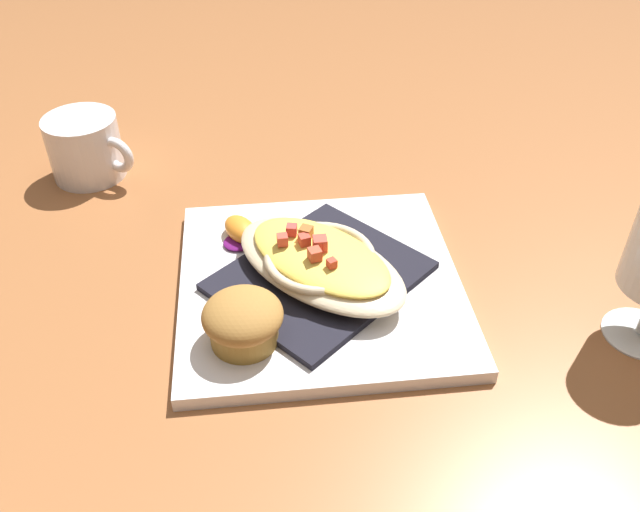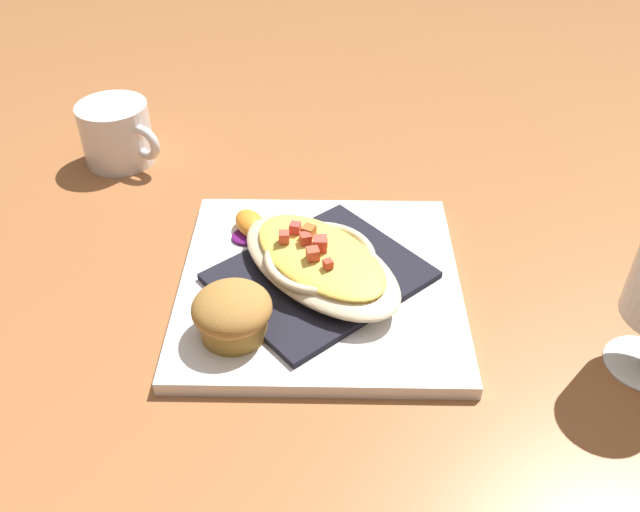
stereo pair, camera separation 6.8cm
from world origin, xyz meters
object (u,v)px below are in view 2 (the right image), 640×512
Objects in this scene: square_plate at (320,284)px; coffee_mug at (118,136)px; gratin_dish at (320,260)px; muffin at (232,313)px; orange_garnish at (251,226)px.

square_plate is 2.49× the size of coffee_mug.
muffin is at bearing 139.40° from gratin_dish.
coffee_mug reaches higher than orange_garnish.
coffee_mug is (0.32, 0.22, -0.00)m from muffin.
muffin is (-0.08, 0.07, 0.03)m from square_plate.
coffee_mug is (0.16, 0.21, 0.01)m from orange_garnish.
gratin_dish is 0.11m from muffin.
square_plate is at bearing -108.30° from gratin_dish.
muffin is 0.39m from coffee_mug.
muffin is 0.65× the size of coffee_mug.
orange_garnish is at bearing 4.06° from muffin.
square_plate is 0.37m from coffee_mug.
square_plate is 0.03m from gratin_dish.
muffin reaches higher than orange_garnish.
muffin reaches higher than square_plate.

